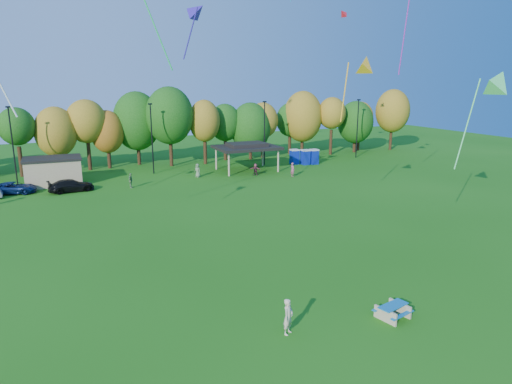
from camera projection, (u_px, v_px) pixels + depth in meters
name	position (u px, v px, depth m)	size (l,w,h in m)	color
ground	(271.00, 317.00, 23.55)	(160.00, 160.00, 0.00)	#19600F
tree_line	(121.00, 126.00, 62.23)	(93.57, 10.55, 11.15)	black
lamp_posts	(152.00, 136.00, 58.75)	(64.50, 0.25, 9.09)	black
utility_building	(53.00, 171.00, 53.07)	(6.30, 4.30, 3.25)	tan
pavilion	(247.00, 147.00, 61.16)	(8.20, 6.20, 3.77)	tan
porta_potties	(304.00, 157.00, 66.37)	(3.75, 2.24, 2.18)	#0B229B
picnic_table	(393.00, 310.00, 23.40)	(1.94, 1.73, 0.72)	tan
kite_flyer	(288.00, 317.00, 21.82)	(0.66, 0.43, 1.80)	beige
car_c	(14.00, 188.00, 49.13)	(2.11, 4.58, 1.27)	navy
car_d	(71.00, 186.00, 49.99)	(1.93, 4.75, 1.38)	black
far_person_0	(292.00, 170.00, 57.80)	(0.66, 0.44, 1.82)	#A54E6A
far_person_1	(131.00, 181.00, 51.67)	(1.00, 0.42, 1.71)	#668B55
far_person_2	(255.00, 169.00, 58.72)	(1.42, 0.45, 1.53)	#923D4E
far_person_5	(198.00, 170.00, 57.44)	(0.85, 0.55, 1.73)	#6A845A
kite_2	(365.00, 64.00, 36.04)	(3.16, 2.91, 5.66)	yellow
kite_7	(498.00, 81.00, 33.50)	(4.83, 2.65, 7.82)	#4FE172
kite_8	(197.00, 11.00, 35.49)	(2.55, 2.58, 4.65)	#2E1B97
kite_9	(343.00, 13.00, 51.87)	(1.44, 1.22, 1.25)	red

